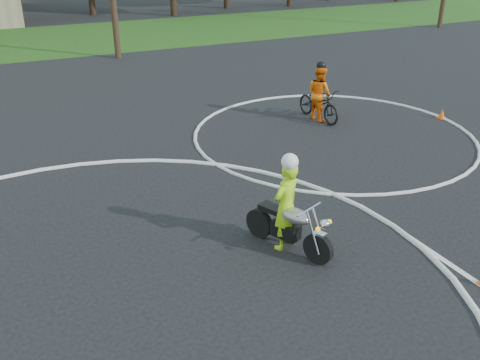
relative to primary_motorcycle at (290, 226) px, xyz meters
name	(u,v)px	position (x,y,z in m)	size (l,w,h in m)	color
course_markings	(191,238)	(-1.50, 1.16, -0.49)	(19.05, 19.05, 0.12)	silver
primary_motorcycle	(290,226)	(0.00, 0.00, 0.00)	(0.91, 1.84, 1.02)	black
rider_primary_grp	(286,203)	(-0.02, 0.13, 0.42)	(0.73, 0.62, 1.89)	#AAEC18
rider_second_grp	(319,99)	(4.72, 6.16, 0.15)	(0.81, 1.96, 1.84)	black
traffic_cones	(363,233)	(1.46, -0.30, -0.36)	(24.53, 10.34, 0.30)	#F9570D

